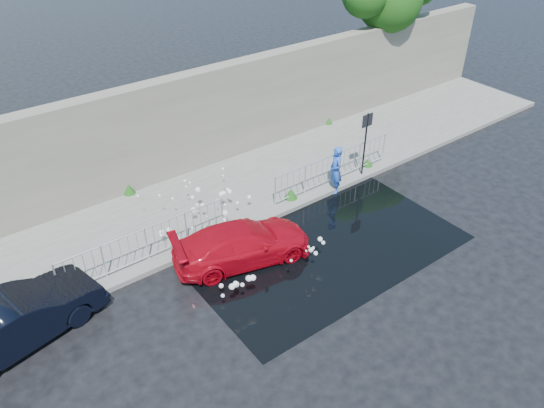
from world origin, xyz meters
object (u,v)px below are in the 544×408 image
(red_car, at_px, (242,243))
(person, at_px, (336,170))
(dark_car, at_px, (17,320))
(sign_post, at_px, (366,134))

(red_car, xyz_separation_m, person, (4.54, 1.09, 0.28))
(red_car, height_order, dark_car, dark_car)
(red_car, distance_m, dark_car, 5.99)
(sign_post, bearing_deg, person, -175.94)
(red_car, relative_size, person, 2.32)
(sign_post, distance_m, person, 1.66)
(red_car, bearing_deg, person, -62.76)
(sign_post, height_order, red_car, sign_post)
(dark_car, relative_size, person, 2.41)
(dark_car, bearing_deg, person, -100.57)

